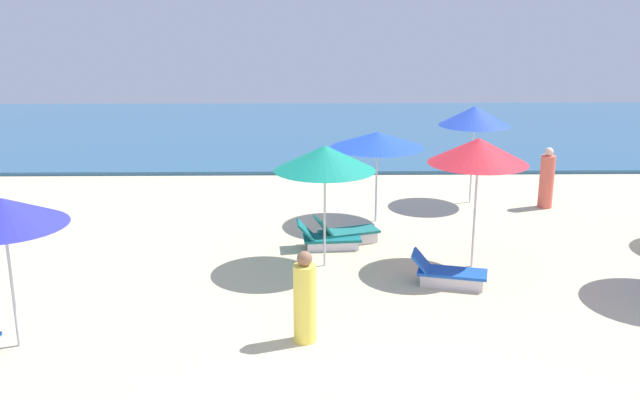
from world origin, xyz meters
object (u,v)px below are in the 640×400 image
at_px(lounge_chair_4_1, 327,238).
at_px(umbrella_8, 478,151).
at_px(umbrella_3, 3,212).
at_px(lounge_chair_8_0, 447,272).
at_px(umbrella_4, 325,158).
at_px(umbrella_5, 475,116).
at_px(beachgoer_2, 547,180).
at_px(beachgoer_1, 305,300).
at_px(lounge_chair_4_0, 345,232).
at_px(umbrella_2, 377,140).

relative_size(lounge_chair_4_1, umbrella_8, 0.53).
height_order(umbrella_3, lounge_chair_8_0, umbrella_3).
bearing_deg(umbrella_4, lounge_chair_8_0, -24.46).
bearing_deg(umbrella_4, umbrella_8, -1.72).
height_order(umbrella_3, umbrella_5, umbrella_5).
distance_m(umbrella_4, beachgoer_2, 7.65).
bearing_deg(beachgoer_1, lounge_chair_4_1, 61.75).
bearing_deg(lounge_chair_4_1, umbrella_5, -52.13).
bearing_deg(lounge_chair_4_1, beachgoer_1, 169.70).
xyz_separation_m(beachgoer_1, beachgoer_2, (6.51, 7.84, 0.02)).
relative_size(lounge_chair_4_0, lounge_chair_4_1, 1.07).
bearing_deg(umbrella_3, beachgoer_2, 35.19).
distance_m(lounge_chair_4_0, umbrella_5, 5.45).
bearing_deg(beachgoer_1, umbrella_3, 159.08).
relative_size(umbrella_2, umbrella_5, 0.87).
relative_size(umbrella_3, beachgoer_1, 1.60).
xyz_separation_m(umbrella_3, umbrella_4, (5.18, 3.63, 0.04)).
bearing_deg(umbrella_2, lounge_chair_8_0, -76.02).
bearing_deg(umbrella_3, lounge_chair_4_0, 41.69).
height_order(umbrella_3, umbrella_8, umbrella_8).
xyz_separation_m(umbrella_5, lounge_chair_8_0, (-1.73, -5.95, -2.17)).
bearing_deg(umbrella_3, lounge_chair_4_1, 42.20).
height_order(lounge_chair_4_0, umbrella_5, umbrella_5).
bearing_deg(umbrella_3, beachgoer_1, 1.38).
bearing_deg(lounge_chair_8_0, lounge_chair_4_1, 61.12).
height_order(umbrella_8, beachgoer_2, umbrella_8).
xyz_separation_m(lounge_chair_4_1, beachgoer_1, (-0.49, -4.65, 0.50)).
xyz_separation_m(umbrella_2, beachgoer_2, (4.73, 1.18, -1.36)).
bearing_deg(lounge_chair_8_0, umbrella_3, 122.99).
relative_size(lounge_chair_4_0, lounge_chair_8_0, 1.01).
height_order(lounge_chair_4_1, beachgoer_2, beachgoer_2).
bearing_deg(umbrella_5, beachgoer_2, -14.94).
xyz_separation_m(umbrella_2, beachgoer_1, (-1.79, -6.66, -1.38)).
bearing_deg(umbrella_4, umbrella_5, 49.32).
relative_size(umbrella_4, umbrella_8, 0.94).
height_order(umbrella_4, lounge_chair_8_0, umbrella_4).
relative_size(umbrella_4, lounge_chair_8_0, 1.65).
bearing_deg(lounge_chair_4_0, umbrella_3, 112.26).
bearing_deg(beachgoer_1, lounge_chair_8_0, 17.93).
relative_size(umbrella_3, beachgoer_2, 1.54).
bearing_deg(lounge_chair_4_0, lounge_chair_4_1, 105.27).
height_order(umbrella_4, beachgoer_2, umbrella_4).
distance_m(lounge_chair_4_0, lounge_chair_4_1, 0.52).
distance_m(umbrella_3, lounge_chair_4_0, 7.88).
height_order(lounge_chair_4_0, umbrella_8, umbrella_8).
height_order(lounge_chair_4_1, beachgoer_1, beachgoer_1).
relative_size(lounge_chair_4_1, beachgoer_2, 0.90).
height_order(umbrella_3, lounge_chair_4_0, umbrella_3).
bearing_deg(beachgoer_2, umbrella_3, -75.80).
distance_m(lounge_chair_8_0, beachgoer_1, 3.76).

